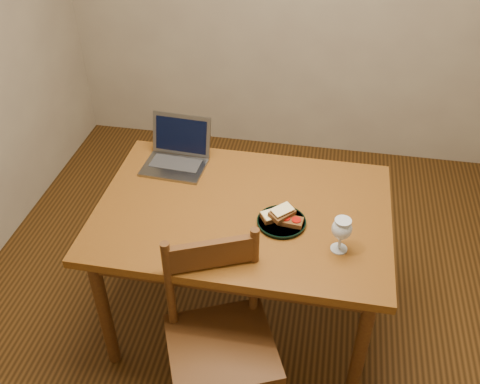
% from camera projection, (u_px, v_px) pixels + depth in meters
% --- Properties ---
extents(floor, '(3.20, 3.20, 0.02)m').
position_uv_depth(floor, '(259.00, 304.00, 2.90)').
color(floor, black).
rests_on(floor, ground).
extents(table, '(1.30, 0.90, 0.74)m').
position_uv_depth(table, '(243.00, 223.00, 2.43)').
color(table, '#48230C').
rests_on(table, floor).
extents(chair, '(0.55, 0.54, 0.46)m').
position_uv_depth(chair, '(220.00, 334.00, 2.14)').
color(chair, '#3D1D0C').
rests_on(chair, floor).
extents(plate, '(0.21, 0.21, 0.02)m').
position_uv_depth(plate, '(281.00, 222.00, 2.29)').
color(plate, black).
rests_on(plate, table).
extents(sandwich_cheese, '(0.12, 0.11, 0.03)m').
position_uv_depth(sandwich_cheese, '(274.00, 215.00, 2.29)').
color(sandwich_cheese, '#381E0C').
rests_on(sandwich_cheese, plate).
extents(sandwich_tomato, '(0.11, 0.07, 0.03)m').
position_uv_depth(sandwich_tomato, '(291.00, 220.00, 2.26)').
color(sandwich_tomato, '#381E0C').
rests_on(sandwich_tomato, plate).
extents(sandwich_top, '(0.12, 0.12, 0.03)m').
position_uv_depth(sandwich_top, '(282.00, 213.00, 2.26)').
color(sandwich_top, '#381E0C').
rests_on(sandwich_top, plate).
extents(milk_glass, '(0.08, 0.08, 0.16)m').
position_uv_depth(milk_glass, '(341.00, 235.00, 2.12)').
color(milk_glass, white).
rests_on(milk_glass, table).
extents(laptop, '(0.31, 0.29, 0.21)m').
position_uv_depth(laptop, '(178.00, 152.00, 2.63)').
color(laptop, slate).
rests_on(laptop, table).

